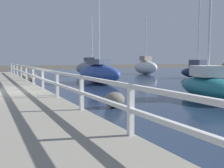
{
  "coord_description": "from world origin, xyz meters",
  "views": [
    {
      "loc": [
        -0.5,
        -12.15,
        1.68
      ],
      "look_at": [
        4.32,
        -2.15,
        0.63
      ],
      "focal_mm": 42.0,
      "sensor_mm": 36.0,
      "label": 1
    }
  ],
  "objects": [
    {
      "name": "sailboat_blue",
      "position": [
        6.52,
        4.53,
        0.74
      ],
      "size": [
        2.34,
        4.55,
        7.44
      ],
      "rotation": [
        0.0,
        0.0,
        0.22
      ],
      "color": "#2D4C9E",
      "rests_on": "water_surface"
    },
    {
      "name": "sailboat_gray",
      "position": [
        8.9,
        11.94,
        0.78
      ],
      "size": [
        2.63,
        5.11,
        5.94
      ],
      "rotation": [
        0.0,
        0.0,
        0.33
      ],
      "color": "gray",
      "rests_on": "water_surface"
    },
    {
      "name": "sailboat_teal",
      "position": [
        8.06,
        -3.85,
        0.56
      ],
      "size": [
        2.97,
        4.6,
        5.68
      ],
      "rotation": [
        0.0,
        0.0,
        -0.35
      ],
      "color": "#1E707A",
      "rests_on": "water_surface"
    },
    {
      "name": "sailboat_navy",
      "position": [
        16.12,
        5.16,
        0.63
      ],
      "size": [
        1.66,
        3.8,
        7.1
      ],
      "rotation": [
        0.0,
        0.0,
        0.08
      ],
      "color": "#192347",
      "rests_on": "water_surface"
    },
    {
      "name": "boulder_water_edge",
      "position": [
        3.48,
        -4.08,
        0.28
      ],
      "size": [
        0.73,
        0.66,
        0.55
      ],
      "color": "#666056",
      "rests_on": "ground"
    },
    {
      "name": "boulder_near_dock",
      "position": [
        2.6,
        8.47,
        0.22
      ],
      "size": [
        0.58,
        0.52,
        0.43
      ],
      "color": "gray",
      "rests_on": "ground"
    },
    {
      "name": "dock_walkway",
      "position": [
        0.0,
        0.0,
        0.15
      ],
      "size": [
        3.86,
        36.0,
        0.3
      ],
      "color": "gray",
      "rests_on": "ground"
    },
    {
      "name": "ground_plane",
      "position": [
        0.0,
        0.0,
        0.0
      ],
      "size": [
        120.0,
        120.0,
        0.0
      ],
      "primitive_type": "plane",
      "color": "#4C473D"
    },
    {
      "name": "railing",
      "position": [
        1.83,
        -0.0,
        0.94
      ],
      "size": [
        0.1,
        32.5,
        0.94
      ],
      "color": "white",
      "rests_on": "dock_walkway"
    },
    {
      "name": "boulder_upstream",
      "position": [
        3.46,
        12.39,
        0.19
      ],
      "size": [
        0.5,
        0.45,
        0.38
      ],
      "color": "#666056",
      "rests_on": "ground"
    },
    {
      "name": "boulder_far_strip",
      "position": [
        2.43,
        11.87,
        0.24
      ],
      "size": [
        0.63,
        0.57,
        0.47
      ],
      "color": "gray",
      "rests_on": "ground"
    },
    {
      "name": "sailboat_white",
      "position": [
        15.53,
        12.55,
        0.83
      ],
      "size": [
        1.75,
        3.81,
        6.47
      ],
      "rotation": [
        0.0,
        0.0,
        0.09
      ],
      "color": "white",
      "rests_on": "water_surface"
    }
  ]
}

